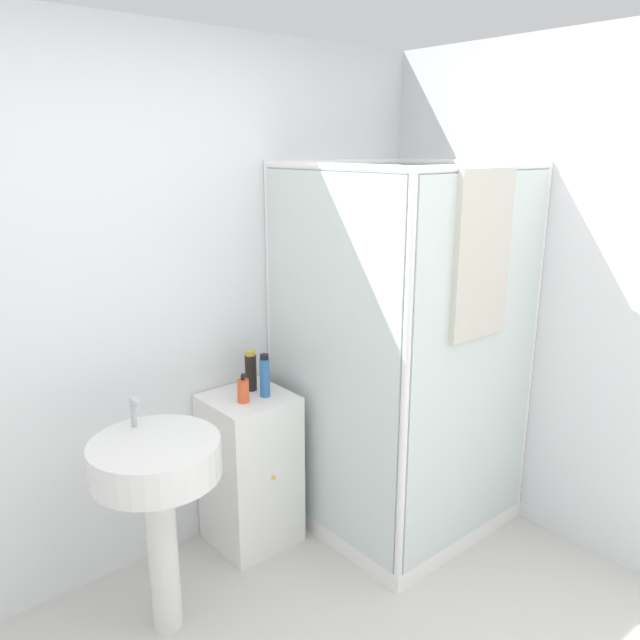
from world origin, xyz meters
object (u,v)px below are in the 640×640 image
Objects in this scene: soap_dispenser at (243,390)px; shampoo_bottle_tall_black at (251,371)px; sink at (157,479)px; shampoo_bottle_blue at (265,376)px.

shampoo_bottle_tall_black is (0.12, 0.11, 0.04)m from soap_dispenser.
shampoo_bottle_blue is at bearing 18.12° from sink.
shampoo_bottle_tall_black is (0.69, 0.34, 0.20)m from sink.
shampoo_bottle_tall_black is 0.96× the size of shampoo_bottle_blue.
shampoo_bottle_blue is (0.00, -0.11, 0.00)m from shampoo_bottle_tall_black.
sink reaches higher than soap_dispenser.
shampoo_bottle_tall_black is at bearing 26.34° from sink.
sink is 0.79m from shampoo_bottle_tall_black.
soap_dispenser is 0.71× the size of shampoo_bottle_tall_black.
soap_dispenser is at bearing 176.06° from shampoo_bottle_blue.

